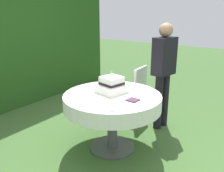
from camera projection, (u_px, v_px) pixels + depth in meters
The scene contains 9 objects.
ground_plane at pixel (112, 147), 3.36m from camera, with size 20.00×20.00×0.00m, color #3D602D.
cake_table at pixel (112, 102), 3.17m from camera, with size 1.24×1.24×0.75m.
wedding_cake at pixel (112, 85), 3.19m from camera, with size 0.38×0.38×0.29m.
serving_plate_near at pixel (81, 93), 3.18m from camera, with size 0.11×0.11×0.01m, color white.
serving_plate_far at pixel (112, 109), 2.67m from camera, with size 0.13×0.13×0.01m, color white.
serving_plate_left at pixel (95, 103), 2.83m from camera, with size 0.15×0.15×0.01m, color white.
napkin_stack at pixel (133, 100), 2.93m from camera, with size 0.13×0.13×0.01m, color #4C2D47.
garden_chair at pixel (135, 87), 4.12m from camera, with size 0.43×0.43×0.89m.
standing_person at pixel (164, 69), 3.69m from camera, with size 0.39×0.27×1.60m.
Camera 1 is at (-2.41, -1.72, 1.79)m, focal length 39.97 mm.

